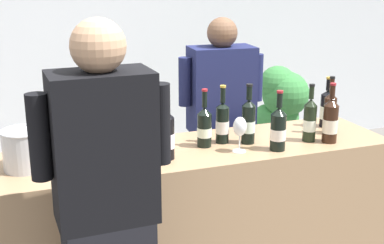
% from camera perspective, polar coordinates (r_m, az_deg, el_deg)
% --- Properties ---
extents(wall_back, '(8.00, 0.10, 2.80)m').
position_cam_1_polar(wall_back, '(5.18, -10.51, 10.50)').
color(wall_back, silver).
rests_on(wall_back, ground_plane).
extents(counter, '(2.32, 0.58, 0.98)m').
position_cam_1_polar(counter, '(2.98, -0.70, -11.95)').
color(counter, '#9E7A56').
rests_on(counter, ground_plane).
extents(wine_bottle_0, '(0.08, 0.08, 0.32)m').
position_cam_1_polar(wine_bottle_0, '(2.80, 1.37, -0.51)').
color(wine_bottle_0, black).
rests_on(wine_bottle_0, counter).
extents(wine_bottle_1, '(0.07, 0.07, 0.34)m').
position_cam_1_polar(wine_bottle_1, '(2.63, -12.19, -1.76)').
color(wine_bottle_1, black).
rests_on(wine_bottle_1, counter).
extents(wine_bottle_2, '(0.07, 0.07, 0.33)m').
position_cam_1_polar(wine_bottle_2, '(2.96, 12.85, 0.22)').
color(wine_bottle_2, black).
rests_on(wine_bottle_2, counter).
extents(wine_bottle_3, '(0.08, 0.08, 0.34)m').
position_cam_1_polar(wine_bottle_3, '(2.61, -2.82, -1.46)').
color(wine_bottle_3, black).
rests_on(wine_bottle_3, counter).
extents(wine_bottle_4, '(0.08, 0.08, 0.34)m').
position_cam_1_polar(wine_bottle_4, '(2.97, 15.00, 0.12)').
color(wine_bottle_4, black).
rests_on(wine_bottle_4, counter).
extents(wine_bottle_5, '(0.07, 0.07, 0.33)m').
position_cam_1_polar(wine_bottle_5, '(2.87, 3.37, -0.04)').
color(wine_bottle_5, black).
rests_on(wine_bottle_5, counter).
extents(wine_bottle_6, '(0.07, 0.07, 0.36)m').
position_cam_1_polar(wine_bottle_6, '(2.71, -5.52, -0.88)').
color(wine_bottle_6, black).
rests_on(wine_bottle_6, counter).
extents(wine_bottle_7, '(0.08, 0.08, 0.33)m').
position_cam_1_polar(wine_bottle_7, '(2.78, 9.47, -0.74)').
color(wine_bottle_7, black).
rests_on(wine_bottle_7, counter).
extents(wine_bottle_8, '(0.08, 0.08, 0.31)m').
position_cam_1_polar(wine_bottle_8, '(3.27, 14.64, 1.44)').
color(wine_bottle_8, black).
rests_on(wine_bottle_8, counter).
extents(wine_bottle_9, '(0.07, 0.07, 0.34)m').
position_cam_1_polar(wine_bottle_9, '(3.13, 14.94, 0.99)').
color(wine_bottle_9, black).
rests_on(wine_bottle_9, counter).
extents(wine_bottle_10, '(0.08, 0.08, 0.34)m').
position_cam_1_polar(wine_bottle_10, '(2.87, 6.23, 0.10)').
color(wine_bottle_10, black).
rests_on(wine_bottle_10, counter).
extents(wine_glass, '(0.07, 0.07, 0.19)m').
position_cam_1_polar(wine_glass, '(2.72, 5.29, -0.66)').
color(wine_glass, silver).
rests_on(wine_glass, counter).
extents(ice_bucket, '(0.22, 0.22, 0.20)m').
position_cam_1_polar(ice_bucket, '(2.61, -17.93, -2.84)').
color(ice_bucket, silver).
rests_on(ice_bucket, counter).
extents(person_server, '(0.57, 0.27, 1.62)m').
position_cam_1_polar(person_server, '(3.48, 3.15, -2.30)').
color(person_server, black).
rests_on(person_server, ground_plane).
extents(person_guest, '(0.55, 0.25, 1.74)m').
position_cam_1_polar(person_guest, '(2.19, -9.26, -12.38)').
color(person_guest, black).
rests_on(person_guest, ground_plane).
extents(potted_shrub, '(0.52, 0.50, 1.13)m').
position_cam_1_polar(potted_shrub, '(4.57, 9.62, 1.32)').
color(potted_shrub, brown).
rests_on(potted_shrub, ground_plane).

